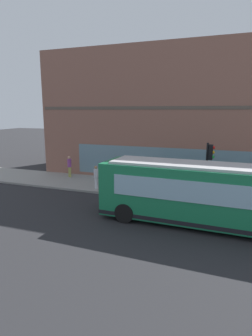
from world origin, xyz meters
TOP-DOWN VIEW (x-y plane):
  - ground at (0.00, 0.00)m, footprint 120.00×120.00m
  - sidewalk_curb at (4.75, 0.00)m, footprint 4.29×40.00m
  - building_corner at (11.72, 0.00)m, footprint 9.72×22.94m
  - city_bus_nearside at (-0.39, -2.84)m, footprint 2.86×10.12m
  - traffic_light_near_corner at (3.20, -2.89)m, footprint 0.32×0.49m
  - fire_hydrant at (5.47, -3.96)m, footprint 0.35×0.35m
  - pedestrian_by_light_pole at (3.27, 4.68)m, footprint 0.32×0.32m
  - pedestrian_near_hydrant at (5.72, 8.31)m, footprint 0.32×0.32m
  - pedestrian_walking_along_curb at (5.72, -5.40)m, footprint 0.32×0.32m
  - newspaper_vending_box at (3.65, -3.95)m, footprint 0.44×0.42m

SIDE VIEW (x-z plane):
  - ground at x=0.00m, z-range 0.00..0.00m
  - sidewalk_curb at x=4.75m, z-range 0.00..0.15m
  - fire_hydrant at x=5.47m, z-range 0.14..0.88m
  - newspaper_vending_box at x=3.65m, z-range 0.15..1.05m
  - pedestrian_by_light_pole at x=3.27m, z-range 0.27..1.92m
  - pedestrian_walking_along_curb at x=5.72m, z-range 0.28..1.99m
  - pedestrian_near_hydrant at x=5.72m, z-range 0.29..2.04m
  - city_bus_nearside at x=-0.39m, z-range 0.02..3.09m
  - traffic_light_near_corner at x=3.20m, z-range 0.85..4.40m
  - building_corner at x=11.72m, z-range -0.01..10.47m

